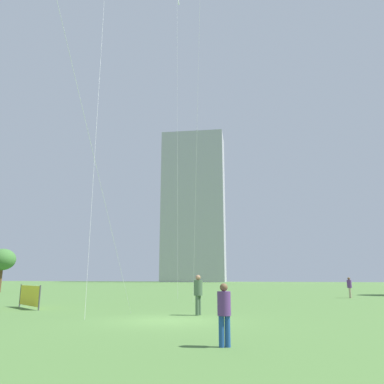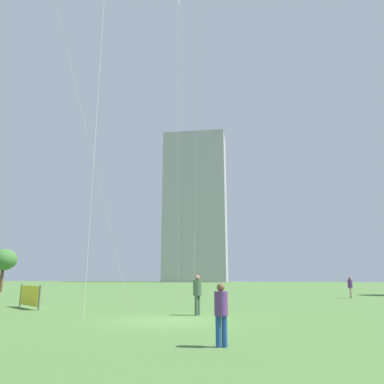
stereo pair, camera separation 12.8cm
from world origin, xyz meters
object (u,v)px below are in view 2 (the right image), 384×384
Objects in this scene: person_standing_1 at (350,286)px; park_tree_2 at (4,260)px; person_standing_0 at (197,292)px; person_standing_2 at (221,310)px; event_banner at (30,296)px; distant_highrise_0 at (196,207)px.

park_tree_2 reaches higher than person_standing_1.
person_standing_1 is at bearing 170.65° from person_standing_0.
person_standing_0 reaches higher than person_standing_2.
person_standing_1 is 0.59× the size of event_banner.
person_standing_2 is (-5.31, -25.37, -0.09)m from person_standing_1.
distant_highrise_0 is 129.72m from event_banner.
person_standing_0 is at bearing -82.46° from distant_highrise_0.
park_tree_2 is 26.52m from event_banner.
person_standing_0 is 10.17m from event_banner.
distant_highrise_0 is at bearing 102.47° from event_banner.
person_standing_2 is at bearing -39.44° from park_tree_2.
person_standing_1 is at bearing 54.93° from person_standing_2.
person_standing_2 is at bearing -33.18° from event_banner.
park_tree_2 is 108.89m from distant_highrise_0.
person_standing_1 is at bearing 42.76° from event_banner.
person_standing_2 is 0.03× the size of distant_highrise_0.
person_standing_1 is 119.39m from distant_highrise_0.
person_standing_0 is 8.03m from person_standing_2.
distant_highrise_0 is (-45.58, 106.62, 28.44)m from person_standing_1.
person_standing_0 is 35.05m from park_tree_2.
person_standing_1 is at bearing -76.05° from distant_highrise_0.
person_standing_1 is 25.92m from person_standing_2.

